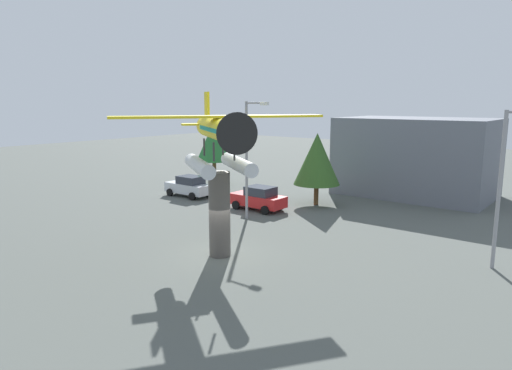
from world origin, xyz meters
name	(u,v)px	position (x,y,z in m)	size (l,w,h in m)	color
ground_plane	(220,255)	(0.00, 0.00, 0.00)	(140.00, 140.00, 0.00)	#515651
display_pedestal	(220,214)	(0.00, 0.00, 2.19)	(1.10, 1.10, 4.38)	#4C4742
floatplane_monument	(219,139)	(0.11, -0.07, 6.05)	(7.12, 9.19, 4.00)	silver
car_near_silver	(189,186)	(-12.33, 9.54, 0.88)	(4.20, 2.02, 1.76)	silver
car_mid_red	(258,198)	(-4.77, 9.32, 0.88)	(4.20, 2.02, 1.76)	red
streetlight_primary	(249,152)	(-3.60, 6.78, 4.57)	(1.84, 0.28, 7.88)	gray
streetlight_secondary	(505,178)	(11.69, 6.73, 4.38)	(1.84, 0.28, 7.49)	gray
storefront_building	(416,157)	(2.19, 22.00, 3.26)	(12.13, 7.79, 6.52)	slate
tree_west	(214,142)	(-14.30, 14.71, 4.17)	(3.31, 3.31, 6.03)	brown
tree_east	(317,159)	(-2.35, 13.46, 3.56)	(3.54, 3.54, 5.54)	brown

